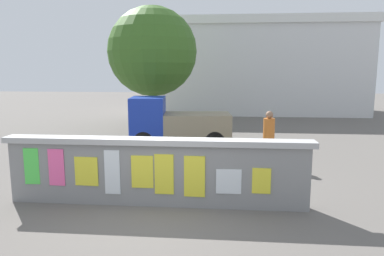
{
  "coord_description": "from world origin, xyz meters",
  "views": [
    {
      "loc": [
        1.42,
        -7.17,
        2.83
      ],
      "look_at": [
        0.53,
        2.48,
        1.25
      ],
      "focal_mm": 33.56,
      "sensor_mm": 36.0,
      "label": 1
    }
  ],
  "objects": [
    {
      "name": "ground",
      "position": [
        0.0,
        8.0,
        0.0
      ],
      "size": [
        60.0,
        60.0,
        0.0
      ],
      "primitive_type": "plane",
      "color": "#605B56"
    },
    {
      "name": "poster_wall",
      "position": [
        -0.0,
        -0.0,
        0.74
      ],
      "size": [
        6.49,
        0.42,
        1.43
      ],
      "color": "gray",
      "rests_on": "ground"
    },
    {
      "name": "auto_rickshaw_truck",
      "position": [
        -0.39,
        5.71,
        0.9
      ],
      "size": [
        3.73,
        1.85,
        1.85
      ],
      "color": "black",
      "rests_on": "ground"
    },
    {
      "name": "motorcycle",
      "position": [
        0.04,
        1.71,
        0.46
      ],
      "size": [
        1.9,
        0.56,
        0.87
      ],
      "color": "black",
      "rests_on": "ground"
    },
    {
      "name": "bicycle_near",
      "position": [
        -2.18,
        2.5,
        0.36
      ],
      "size": [
        1.66,
        0.6,
        0.95
      ],
      "color": "black",
      "rests_on": "ground"
    },
    {
      "name": "bicycle_far",
      "position": [
        2.14,
        1.39,
        0.36
      ],
      "size": [
        1.66,
        0.58,
        0.95
      ],
      "color": "black",
      "rests_on": "ground"
    },
    {
      "name": "person_walking",
      "position": [
        2.74,
        3.57,
        0.99
      ],
      "size": [
        0.45,
        0.45,
        1.62
      ],
      "color": "yellow",
      "rests_on": "ground"
    },
    {
      "name": "tree_roadside",
      "position": [
        -1.92,
        9.31,
        3.65
      ],
      "size": [
        4.07,
        4.07,
        5.69
      ],
      "color": "brown",
      "rests_on": "ground"
    },
    {
      "name": "building_background",
      "position": [
        3.55,
        17.94,
        3.04
      ],
      "size": [
        13.52,
        6.73,
        6.04
      ],
      "color": "silver",
      "rests_on": "ground"
    }
  ]
}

